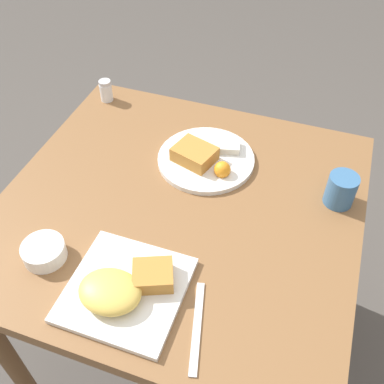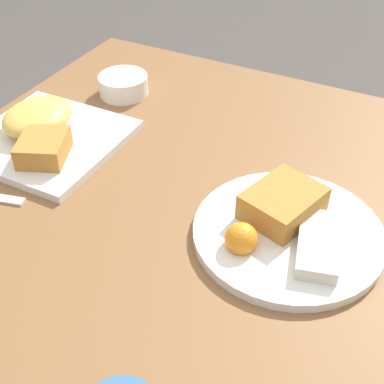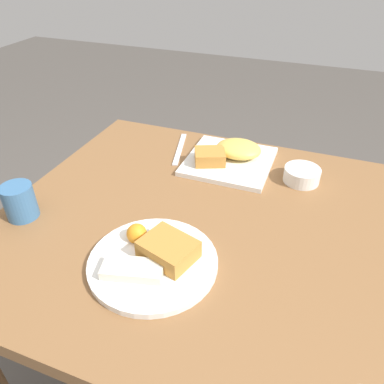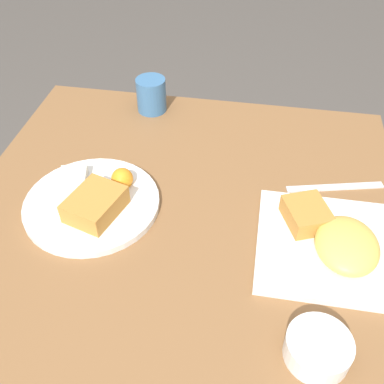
% 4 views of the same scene
% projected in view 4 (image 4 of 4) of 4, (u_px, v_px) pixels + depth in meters
% --- Properties ---
extents(dining_table, '(0.88, 0.85, 0.73)m').
position_uv_depth(dining_table, '(179.00, 254.00, 0.91)').
color(dining_table, brown).
rests_on(dining_table, ground_plane).
extents(plate_square_near, '(0.24, 0.24, 0.06)m').
position_uv_depth(plate_square_near, '(331.00, 241.00, 0.78)').
color(plate_square_near, white).
rests_on(plate_square_near, dining_table).
extents(plate_oval_far, '(0.26, 0.26, 0.05)m').
position_uv_depth(plate_oval_far, '(93.00, 201.00, 0.87)').
color(plate_oval_far, white).
rests_on(plate_oval_far, dining_table).
extents(sauce_ramekin, '(0.10, 0.10, 0.04)m').
position_uv_depth(sauce_ramekin, '(318.00, 348.00, 0.64)').
color(sauce_ramekin, white).
rests_on(sauce_ramekin, dining_table).
extents(butter_knife, '(0.06, 0.20, 0.00)m').
position_uv_depth(butter_knife, '(335.00, 187.00, 0.91)').
color(butter_knife, silver).
rests_on(butter_knife, dining_table).
extents(coffee_mug, '(0.07, 0.07, 0.08)m').
position_uv_depth(coffee_mug, '(151.00, 95.00, 1.10)').
color(coffee_mug, '#386693').
rests_on(coffee_mug, dining_table).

